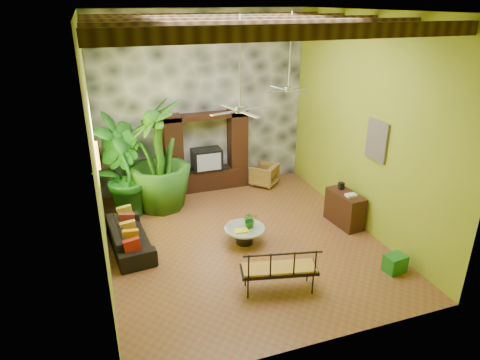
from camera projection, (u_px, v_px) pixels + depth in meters
name	position (u px, v px, depth m)	size (l,w,h in m)	color
ground	(242.00, 239.00, 10.03)	(7.00, 7.00, 0.00)	brown
ceiling	(243.00, 11.00, 8.07)	(6.00, 7.00, 0.02)	silver
back_wall	(202.00, 102.00, 12.10)	(6.00, 0.02, 5.00)	#8DA525
left_wall	(94.00, 153.00, 8.15)	(0.02, 7.00, 5.00)	#8DA525
right_wall	(364.00, 125.00, 9.95)	(0.02, 7.00, 5.00)	#8DA525
stone_accent_wall	(202.00, 103.00, 12.04)	(5.98, 0.10, 4.98)	#303337
ceiling_beams	(243.00, 23.00, 8.16)	(5.95, 5.36, 0.22)	#3A2712
entertainment_center	(207.00, 158.00, 12.38)	(2.40, 0.55, 2.30)	black
ceiling_fan_front	(240.00, 100.00, 8.29)	(1.28, 1.28, 1.86)	#A8A8AD
ceiling_fan_back	(289.00, 81.00, 10.22)	(1.28, 1.28, 1.86)	#A8A8AD
wall_art_mask	(97.00, 155.00, 9.19)	(0.06, 0.32, 0.55)	gold
wall_art_painting	(377.00, 141.00, 9.50)	(0.06, 0.70, 0.90)	#245385
sofa	(130.00, 237.00, 9.58)	(2.01, 0.78, 0.59)	black
wicker_armchair	(264.00, 175.00, 12.85)	(0.70, 0.72, 0.66)	olive
tall_plant_a	(121.00, 163.00, 10.99)	(1.39, 0.94, 2.63)	#195616
tall_plant_b	(123.00, 175.00, 10.83)	(1.19, 0.96, 2.16)	#19611E
tall_plant_c	(159.00, 156.00, 11.02)	(1.64, 1.64, 2.93)	#275D18
coffee_table	(245.00, 233.00, 9.79)	(0.93, 0.93, 0.40)	black
centerpiece_plant	(250.00, 220.00, 9.68)	(0.35, 0.30, 0.39)	#1E6B1C
yellow_tray	(241.00, 231.00, 9.58)	(0.31, 0.22, 0.03)	gold
iron_bench	(281.00, 268.00, 8.03)	(1.53, 0.84, 0.57)	black
side_console	(345.00, 209.00, 10.57)	(0.47, 1.05, 0.84)	#3A2412
green_bin	(395.00, 263.00, 8.79)	(0.42, 0.32, 0.37)	#1F753A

